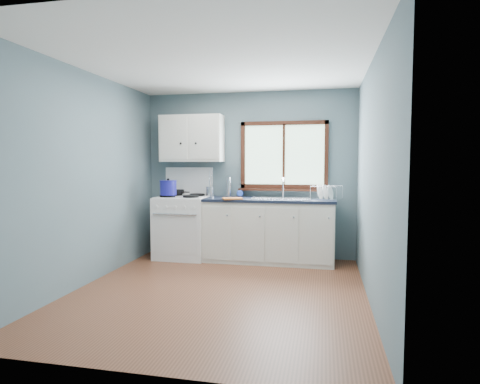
% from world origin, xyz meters
% --- Properties ---
extents(floor, '(3.20, 3.60, 0.02)m').
position_xyz_m(floor, '(0.00, 0.00, -0.01)').
color(floor, brown).
rests_on(floor, ground).
extents(ceiling, '(3.20, 3.60, 0.02)m').
position_xyz_m(ceiling, '(0.00, 0.00, 2.51)').
color(ceiling, white).
rests_on(ceiling, wall_back).
extents(wall_back, '(3.20, 0.02, 2.50)m').
position_xyz_m(wall_back, '(0.00, 1.81, 1.25)').
color(wall_back, slate).
rests_on(wall_back, ground).
extents(wall_front, '(3.20, 0.02, 2.50)m').
position_xyz_m(wall_front, '(0.00, -1.81, 1.25)').
color(wall_front, slate).
rests_on(wall_front, ground).
extents(wall_left, '(0.02, 3.60, 2.50)m').
position_xyz_m(wall_left, '(-1.61, 0.00, 1.25)').
color(wall_left, slate).
rests_on(wall_left, ground).
extents(wall_right, '(0.02, 3.60, 2.50)m').
position_xyz_m(wall_right, '(1.61, 0.00, 1.25)').
color(wall_right, slate).
rests_on(wall_right, ground).
extents(gas_range, '(0.76, 0.69, 1.36)m').
position_xyz_m(gas_range, '(-0.95, 1.47, 0.49)').
color(gas_range, white).
rests_on(gas_range, floor).
extents(base_cabinets, '(1.85, 0.60, 0.88)m').
position_xyz_m(base_cabinets, '(0.36, 1.49, 0.41)').
color(base_cabinets, silver).
rests_on(base_cabinets, floor).
extents(countertop, '(1.89, 0.64, 0.04)m').
position_xyz_m(countertop, '(0.36, 1.49, 0.90)').
color(countertop, black).
rests_on(countertop, base_cabinets).
extents(sink, '(0.84, 0.46, 0.44)m').
position_xyz_m(sink, '(0.54, 1.49, 0.86)').
color(sink, silver).
rests_on(sink, countertop).
extents(window, '(1.36, 0.10, 1.03)m').
position_xyz_m(window, '(0.54, 1.77, 1.48)').
color(window, '#9EC6A8').
rests_on(window, wall_back).
extents(upper_cabinets, '(0.95, 0.35, 0.70)m').
position_xyz_m(upper_cabinets, '(-0.85, 1.63, 1.80)').
color(upper_cabinets, silver).
rests_on(upper_cabinets, wall_back).
extents(skillet, '(0.44, 0.36, 0.06)m').
position_xyz_m(skillet, '(-1.13, 1.62, 0.99)').
color(skillet, black).
rests_on(skillet, gas_range).
extents(stockpot, '(0.29, 0.29, 0.25)m').
position_xyz_m(stockpot, '(-1.11, 1.30, 1.07)').
color(stockpot, navy).
rests_on(stockpot, gas_range).
extents(utensil_crock, '(0.16, 0.16, 0.39)m').
position_xyz_m(utensil_crock, '(-0.56, 1.61, 1.00)').
color(utensil_crock, silver).
rests_on(utensil_crock, countertop).
extents(thermos, '(0.08, 0.08, 0.30)m').
position_xyz_m(thermos, '(-0.29, 1.69, 1.07)').
color(thermos, silver).
rests_on(thermos, countertop).
extents(soap_bottle, '(0.12, 0.12, 0.26)m').
position_xyz_m(soap_bottle, '(-0.11, 1.67, 1.05)').
color(soap_bottle, blue).
rests_on(soap_bottle, countertop).
extents(dish_towel, '(0.33, 0.28, 0.02)m').
position_xyz_m(dish_towel, '(-0.13, 1.26, 0.93)').
color(dish_towel, '#C1652B').
rests_on(dish_towel, countertop).
extents(dish_rack, '(0.47, 0.41, 0.20)m').
position_xyz_m(dish_rack, '(1.16, 1.51, 0.97)').
color(dish_rack, silver).
rests_on(dish_rack, countertop).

